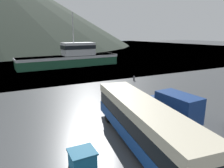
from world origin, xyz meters
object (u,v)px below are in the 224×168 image
Objects in this scene: delivery_van at (173,106)px; tour_bus at (142,121)px; storage_bin at (82,159)px; small_boat at (79,62)px; fishing_boat at (71,58)px.

tour_bus is at bearing -160.37° from delivery_van.
tour_bus is 8.36× the size of storage_bin.
storage_bin is at bearing 28.29° from small_boat.
small_boat is (12.43, 39.52, -0.04)m from storage_bin.
fishing_boat is 3.40m from small_boat.
delivery_van reaches higher than small_boat.
delivery_van is at bearing 30.89° from tour_bus.
storage_bin is (-10.07, -37.61, -1.51)m from fishing_boat.
delivery_van is at bearing 174.66° from fishing_boat.
tour_bus is 1.97× the size of small_boat.
small_boat is at bearing -55.05° from fishing_boat.
tour_bus reaches higher than delivery_van.
small_boat is at bearing 72.54° from storage_bin.
storage_bin is at bearing -164.08° from tour_bus.
tour_bus is 39.73m from small_boat.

